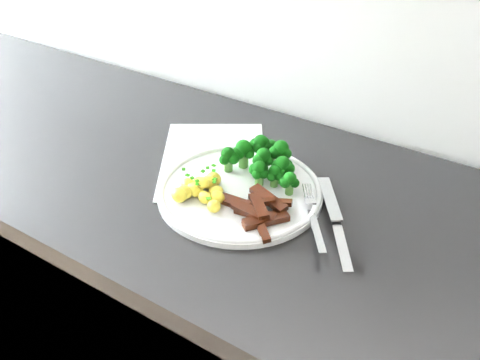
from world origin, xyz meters
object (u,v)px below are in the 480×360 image
object	(u,v)px
counter	(262,359)
knife	(338,232)
beef_strips	(258,210)
fork	(314,220)
recipe_paper	(214,159)
potatoes	(198,190)
plate	(240,190)
broccoli	(264,158)

from	to	relation	value
counter	knife	world-z (taller)	knife
beef_strips	fork	bearing A→B (deg)	18.11
recipe_paper	knife	world-z (taller)	knife
potatoes	fork	size ratio (longest dim) A/B	0.65
counter	knife	bearing A→B (deg)	-8.74
plate	counter	bearing A→B (deg)	10.04
plate	potatoes	xyz separation A→B (m)	(-0.05, -0.05, 0.01)
recipe_paper	plate	distance (m)	0.12
beef_strips	knife	distance (m)	0.13
plate	knife	size ratio (longest dim) A/B	1.43
plate	potatoes	world-z (taller)	potatoes
plate	fork	xyz separation A→B (m)	(0.15, -0.02, 0.01)
beef_strips	fork	distance (m)	0.09
potatoes	counter	bearing A→B (deg)	31.94
knife	plate	bearing A→B (deg)	176.40
counter	knife	size ratio (longest dim) A/B	11.50
potatoes	beef_strips	size ratio (longest dim) A/B	0.78
recipe_paper	beef_strips	world-z (taller)	beef_strips
broccoli	knife	distance (m)	0.20
beef_strips	counter	bearing A→B (deg)	102.37
fork	knife	distance (m)	0.04
broccoli	knife	xyz separation A→B (m)	(0.18, -0.08, -0.04)
potatoes	broccoli	bearing A→B (deg)	63.20
counter	recipe_paper	xyz separation A→B (m)	(-0.16, 0.06, 0.44)
beef_strips	knife	bearing A→B (deg)	14.62
counter	potatoes	xyz separation A→B (m)	(-0.10, -0.06, 0.46)
beef_strips	recipe_paper	bearing A→B (deg)	146.26
plate	beef_strips	xyz separation A→B (m)	(0.06, -0.05, 0.01)
broccoli	fork	size ratio (longest dim) A/B	1.02
recipe_paper	plate	size ratio (longest dim) A/B	1.17
plate	beef_strips	size ratio (longest dim) A/B	2.24
counter	fork	xyz separation A→B (m)	(0.10, -0.03, 0.46)
counter	recipe_paper	size ratio (longest dim) A/B	6.87
potatoes	knife	distance (m)	0.24
counter	fork	size ratio (longest dim) A/B	15.18
potatoes	beef_strips	xyz separation A→B (m)	(0.11, 0.01, -0.00)
broccoli	fork	xyz separation A→B (m)	(0.14, -0.08, -0.03)
recipe_paper	beef_strips	bearing A→B (deg)	-33.74
recipe_paper	fork	xyz separation A→B (m)	(0.26, -0.08, 0.02)
potatoes	knife	bearing A→B (deg)	9.99
counter	beef_strips	bearing A→B (deg)	-77.63
beef_strips	knife	size ratio (longest dim) A/B	0.64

